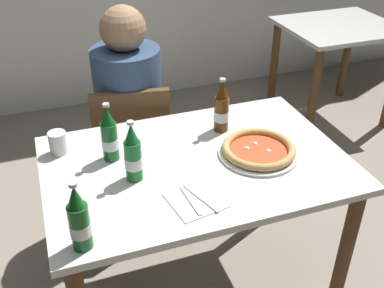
{
  "coord_description": "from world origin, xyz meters",
  "views": [
    {
      "loc": [
        -0.51,
        -1.41,
        1.78
      ],
      "look_at": [
        0.0,
        0.05,
        0.8
      ],
      "focal_mm": 42.64,
      "sensor_mm": 36.0,
      "label": 1
    }
  ],
  "objects": [
    {
      "name": "diner_seated",
      "position": [
        -0.13,
        0.66,
        0.58
      ],
      "size": [
        0.34,
        0.34,
        1.21
      ],
      "color": "#2D3342",
      "rests_on": "ground_plane"
    },
    {
      "name": "napkin_with_cutlery",
      "position": [
        -0.09,
        -0.23,
        0.75
      ],
      "size": [
        0.21,
        0.21,
        0.01
      ],
      "color": "white",
      "rests_on": "dining_table_main"
    },
    {
      "name": "paper_cup",
      "position": [
        -0.51,
        0.24,
        0.8
      ],
      "size": [
        0.07,
        0.07,
        0.09
      ],
      "primitive_type": "cylinder",
      "color": "white",
      "rests_on": "dining_table_main"
    },
    {
      "name": "beer_bottle_extra",
      "position": [
        -0.31,
        0.13,
        0.85
      ],
      "size": [
        0.07,
        0.07,
        0.25
      ],
      "color": "#14591E",
      "rests_on": "dining_table_main"
    },
    {
      "name": "beer_bottle_right",
      "position": [
        0.19,
        0.19,
        0.85
      ],
      "size": [
        0.07,
        0.07,
        0.25
      ],
      "color": "#512D0F",
      "rests_on": "dining_table_main"
    },
    {
      "name": "chair_behind_table",
      "position": [
        -0.14,
        0.61,
        0.48
      ],
      "size": [
        0.45,
        0.45,
        0.85
      ],
      "rotation": [
        0.0,
        0.0,
        3.0
      ],
      "color": "brown",
      "rests_on": "ground_plane"
    },
    {
      "name": "ground_plane",
      "position": [
        0.0,
        0.0,
        0.0
      ],
      "size": [
        8.0,
        8.0,
        0.0
      ],
      "primitive_type": "plane",
      "color": "gray"
    },
    {
      "name": "beer_bottle_center",
      "position": [
        -0.26,
        -0.03,
        0.85
      ],
      "size": [
        0.07,
        0.07,
        0.25
      ],
      "color": "#196B2D",
      "rests_on": "dining_table_main"
    },
    {
      "name": "beer_bottle_left",
      "position": [
        -0.49,
        -0.32,
        0.85
      ],
      "size": [
        0.07,
        0.07,
        0.25
      ],
      "color": "#14591E",
      "rests_on": "dining_table_main"
    },
    {
      "name": "dining_table_main",
      "position": [
        0.0,
        0.0,
        0.64
      ],
      "size": [
        1.2,
        0.8,
        0.75
      ],
      "color": "silver",
      "rests_on": "ground_plane"
    },
    {
      "name": "pizza_margherita_near",
      "position": [
        0.25,
        -0.04,
        0.77
      ],
      "size": [
        0.33,
        0.33,
        0.04
      ],
      "color": "white",
      "rests_on": "dining_table_main"
    },
    {
      "name": "dining_table_background",
      "position": [
        1.57,
        1.29,
        0.59
      ],
      "size": [
        0.8,
        0.7,
        0.75
      ],
      "color": "silver",
      "rests_on": "ground_plane"
    }
  ]
}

